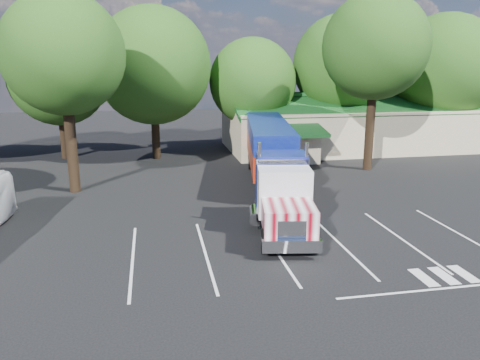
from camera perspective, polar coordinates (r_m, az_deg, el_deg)
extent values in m
plane|color=black|center=(27.34, 1.00, -3.61)|extent=(120.00, 120.00, 0.00)
cube|color=#BCB18B|center=(48.00, 13.18, 6.22)|extent=(24.00, 11.00, 4.00)
cube|color=#14481B|center=(45.56, 14.58, 8.89)|extent=(24.20, 6.25, 2.10)
cube|color=#14481B|center=(49.93, 12.23, 9.45)|extent=(24.20, 6.25, 2.10)
cube|color=#BCB18B|center=(40.05, 5.86, 4.12)|extent=(5.00, 2.50, 2.80)
cube|color=#14481B|center=(38.59, 6.47, 5.97)|extent=(5.40, 3.19, 0.80)
cylinder|color=black|center=(44.42, -20.66, 5.06)|extent=(0.70, 0.70, 4.00)
sphere|color=#1B4814|center=(43.98, -21.25, 11.69)|extent=(8.40, 8.40, 8.40)
cylinder|color=black|center=(42.15, -10.23, 5.50)|extent=(0.70, 0.70, 4.30)
sphere|color=#1B4814|center=(41.69, -10.60, 13.54)|extent=(10.00, 10.00, 10.00)
cylinder|color=black|center=(44.47, 1.49, 5.71)|extent=(0.70, 0.70, 3.60)
sphere|color=#1B4814|center=(44.02, 1.53, 11.90)|extent=(8.00, 8.00, 8.00)
cylinder|color=black|center=(47.58, 12.09, 6.51)|extent=(0.70, 0.70, 4.50)
sphere|color=#1B4814|center=(47.18, 12.46, 13.56)|extent=(9.60, 9.60, 9.60)
cylinder|color=black|center=(51.29, 23.02, 5.90)|extent=(0.70, 0.70, 3.90)
sphere|color=#1B4814|center=(50.89, 23.66, 12.42)|extent=(10.40, 10.40, 10.40)
cylinder|color=black|center=(32.36, -19.84, 3.81)|extent=(0.70, 0.70, 6.00)
sphere|color=#1B4814|center=(31.91, -20.74, 14.19)|extent=(7.60, 7.60, 7.60)
cylinder|color=black|center=(38.26, 15.54, 6.01)|extent=(0.70, 0.70, 6.50)
sphere|color=#1B4814|center=(37.93, 16.18, 15.38)|extent=(8.00, 8.00, 8.00)
cube|color=black|center=(24.00, 5.23, -4.30)|extent=(2.25, 7.31, 0.26)
cube|color=white|center=(20.43, 6.36, -8.02)|extent=(2.59, 0.69, 0.57)
cube|color=white|center=(20.39, 6.34, -6.19)|extent=(1.24, 0.33, 0.93)
cube|color=white|center=(21.44, 5.96, -4.56)|extent=(2.77, 2.85, 1.19)
cube|color=silver|center=(23.22, 5.41, -1.47)|extent=(2.83, 2.07, 2.38)
cube|color=black|center=(22.44, 5.62, -0.67)|extent=(2.36, 0.49, 1.03)
cube|color=white|center=(23.74, 5.25, 2.22)|extent=(2.67, 0.56, 0.26)
cube|color=navy|center=(24.95, 4.96, 0.14)|extent=(2.90, 2.48, 2.79)
cylinder|color=white|center=(23.87, 2.36, 0.43)|extent=(0.22, 0.22, 3.51)
cylinder|color=white|center=(24.12, 8.01, 0.44)|extent=(0.22, 0.22, 3.51)
cylinder|color=white|center=(23.99, 1.88, -4.25)|extent=(0.95, 1.75, 0.68)
cylinder|color=white|center=(24.29, 8.48, -4.17)|extent=(0.95, 1.75, 0.68)
cube|color=white|center=(33.73, 3.43, 3.69)|extent=(4.90, 13.50, 1.55)
cube|color=navy|center=(33.50, 3.46, 6.03)|extent=(4.90, 13.50, 1.24)
cube|color=black|center=(38.24, 2.92, 2.90)|extent=(1.84, 3.78, 0.36)
cube|color=black|center=(28.59, 2.77, -1.32)|extent=(0.14, 0.14, 1.45)
cube|color=black|center=(28.72, 5.65, -1.30)|extent=(0.14, 0.14, 1.45)
cube|color=white|center=(40.64, 2.69, 2.98)|extent=(2.47, 0.54, 0.12)
cylinder|color=black|center=(21.17, 3.12, -7.43)|extent=(0.55, 1.18, 1.14)
cylinder|color=black|center=(21.43, 8.97, -7.32)|extent=(0.55, 1.18, 1.14)
cylinder|color=black|center=(25.64, 2.39, -3.51)|extent=(0.55, 1.18, 1.14)
cylinder|color=black|center=(25.86, 7.21, -3.46)|extent=(0.55, 1.18, 1.14)
cylinder|color=black|center=(26.73, 2.25, -2.77)|extent=(0.55, 1.18, 1.14)
cylinder|color=black|center=(26.93, 6.87, -2.73)|extent=(0.55, 1.18, 1.14)
cylinder|color=black|center=(37.43, 1.34, 2.18)|extent=(0.55, 1.18, 1.14)
cylinder|color=black|center=(37.58, 4.65, 2.18)|extent=(0.55, 1.18, 1.14)
cylinder|color=black|center=(38.65, 1.26, 2.56)|extent=(0.55, 1.18, 1.14)
cylinder|color=black|center=(38.79, 4.47, 2.57)|extent=(0.55, 1.18, 1.14)
imported|color=black|center=(27.46, 4.28, -1.74)|extent=(0.59, 0.72, 1.68)
imported|color=black|center=(30.56, 3.10, -0.81)|extent=(0.61, 1.76, 0.92)
imported|color=#AEB1B6|center=(42.89, 9.78, 3.68)|extent=(4.39, 2.64, 1.37)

